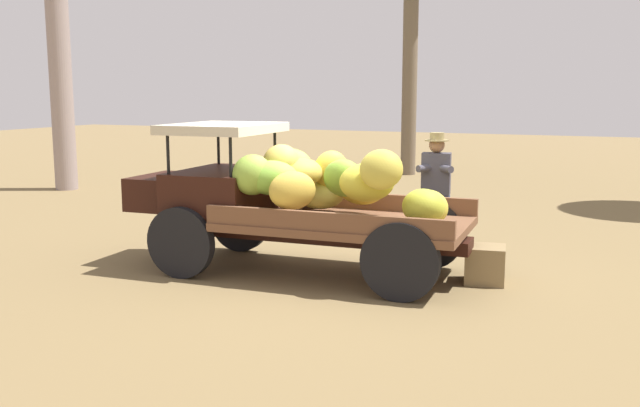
# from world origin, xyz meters

# --- Properties ---
(ground_plane) EXTENTS (60.00, 60.00, 0.00)m
(ground_plane) POSITION_xyz_m (0.00, 0.00, 0.00)
(ground_plane) COLOR brown
(truck) EXTENTS (4.53, 1.91, 1.89)m
(truck) POSITION_xyz_m (0.50, 0.29, 0.98)
(truck) COLOR black
(truck) RESTS_ON ground
(farmer) EXTENTS (0.52, 0.48, 1.73)m
(farmer) POSITION_xyz_m (-1.01, -1.45, 0.99)
(farmer) COLOR #434D75
(farmer) RESTS_ON ground
(wooden_crate) EXTENTS (0.53, 0.53, 0.45)m
(wooden_crate) POSITION_xyz_m (-1.97, -0.17, 0.23)
(wooden_crate) COLOR olive
(wooden_crate) RESTS_ON ground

